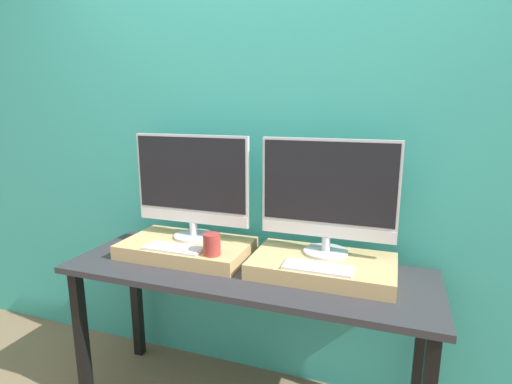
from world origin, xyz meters
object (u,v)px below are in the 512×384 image
Objects in this scene: monitor_left at (192,184)px; monitor_right at (328,194)px; keyboard_right at (318,267)px; keyboard_left at (174,248)px; mug at (212,244)px.

monitor_right is (0.69, 0.00, 0.00)m from monitor_left.
monitor_right reaches higher than keyboard_right.
keyboard_left is at bearing -164.09° from monitor_right.
monitor_left is at bearing 164.09° from keyboard_right.
keyboard_left is 0.47× the size of monitor_right.
keyboard_left is at bearing -90.00° from monitor_left.
keyboard_right is at bearing 0.00° from mug.
monitor_right reaches higher than mug.
mug is 0.16× the size of monitor_right.
mug is (0.20, -0.20, -0.23)m from monitor_left.
monitor_left reaches higher than keyboard_left.
monitor_right is 2.12× the size of keyboard_right.
monitor_left is at bearing 180.00° from monitor_right.
monitor_left is 2.12× the size of keyboard_right.
keyboard_left is at bearing 180.00° from keyboard_right.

